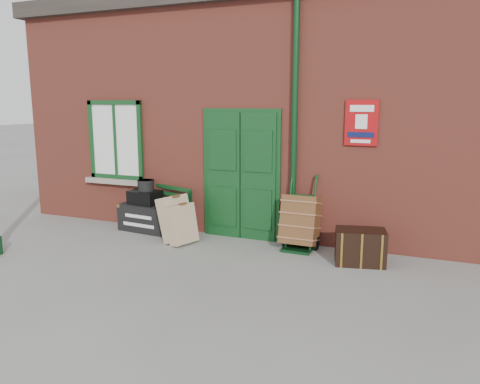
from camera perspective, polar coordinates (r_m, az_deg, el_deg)
The scene contains 10 objects.
ground at distance 6.96m, azimuth -2.20°, elevation -8.96°, with size 80.00×80.00×0.00m, color gray.
station_building at distance 9.83m, azimuth 6.32°, elevation 9.64°, with size 10.30×4.30×4.36m.
bench at distance 8.82m, azimuth -9.79°, elevation -1.85°, with size 1.49×0.85×0.88m.
houdini_trunk at distance 8.92m, azimuth -11.15°, elevation -3.02°, with size 1.00×0.55×0.50m, color black.
strongbox at distance 8.87m, azimuth -11.51°, elevation -0.62°, with size 0.55×0.40×0.25m, color black.
hatbox at distance 8.81m, azimuth -11.40°, elevation 0.80°, with size 0.30×0.30×0.20m, color black.
suitcase_back at distance 8.12m, azimuth -7.85°, elevation -3.20°, with size 0.22×0.55×0.77m, color tan.
suitcase_front at distance 7.96m, azimuth -7.08°, elevation -3.89°, with size 0.20×0.50×0.66m, color tan.
porter_trolley at distance 7.66m, azimuth 7.36°, elevation -3.59°, with size 0.58×0.63×1.19m.
dark_trunk at distance 7.19m, azimuth 14.44°, elevation -6.48°, with size 0.72×0.47×0.52m, color black.
Camera 1 is at (2.74, -5.95, 2.36)m, focal length 35.00 mm.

